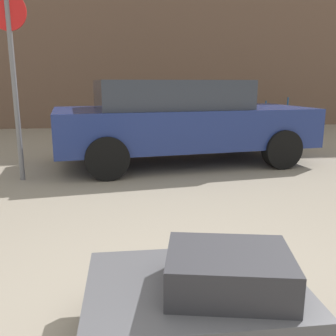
{
  "coord_description": "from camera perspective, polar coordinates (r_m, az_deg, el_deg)",
  "views": [
    {
      "loc": [
        -0.35,
        -1.75,
        1.38
      ],
      "look_at": [
        0.0,
        1.2,
        0.69
      ],
      "focal_mm": 39.55,
      "sensor_mm": 36.0,
      "label": 1
    }
  ],
  "objects": [
    {
      "name": "no_parking_sign",
      "position": [
        5.63,
        -22.79,
        13.96
      ],
      "size": [
        0.5,
        0.08,
        2.55
      ],
      "color": "slate",
      "rests_on": "ground_plane"
    },
    {
      "name": "luggage_cart",
      "position": [
        2.1,
        4.12,
        -18.82
      ],
      "size": [
        1.15,
        0.84,
        0.34
      ],
      "color": "#4C4C51",
      "rests_on": "ground_plane"
    },
    {
      "name": "suitcase_charcoal_center",
      "position": [
        1.98,
        9.33,
        -15.38
      ],
      "size": [
        0.71,
        0.59,
        0.21
      ],
      "primitive_type": "cube",
      "rotation": [
        0.0,
        0.0,
        -0.2
      ],
      "color": "#2D2D33",
      "rests_on": "luggage_cart"
    },
    {
      "name": "bollard_kerb_mid",
      "position": [
        10.43,
        17.93,
        6.46
      ],
      "size": [
        0.2,
        0.2,
        0.61
      ],
      "primitive_type": "cylinder",
      "color": "#383838",
      "rests_on": "ground_plane"
    },
    {
      "name": "parked_car",
      "position": [
        6.41,
        1.89,
        7.47
      ],
      "size": [
        4.51,
        2.4,
        1.42
      ],
      "color": "navy",
      "rests_on": "ground_plane"
    },
    {
      "name": "bollard_kerb_near",
      "position": [
        9.97,
        11.2,
        6.57
      ],
      "size": [
        0.2,
        0.2,
        0.61
      ],
      "primitive_type": "cylinder",
      "color": "#383838",
      "rests_on": "ground_plane"
    },
    {
      "name": "bicycle_leaning",
      "position": [
        11.64,
        15.71,
        7.56
      ],
      "size": [
        1.75,
        0.29,
        0.96
      ],
      "color": "black",
      "rests_on": "ground_plane"
    }
  ]
}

